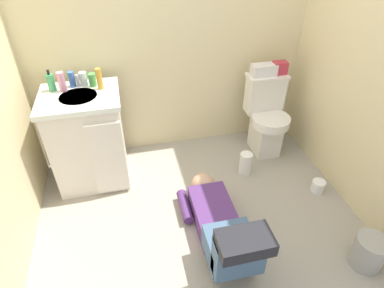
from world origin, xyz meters
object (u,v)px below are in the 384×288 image
object	(u,v)px
soap_dispenser	(51,82)
bottle_clear	(83,79)
tissue_box	(264,70)
vanity_cabinet	(89,139)
faucet	(78,81)
bottle_pink	(62,82)
toilet_paper_roll	(318,186)
person_plumber	(221,226)
paper_towel_roll	(245,163)
bottle_amber	(99,79)
bottle_green	(92,80)
toiletry_bag	(280,68)
toilet	(266,116)
trash_can	(369,252)
bottle_blue	(72,79)

from	to	relation	value
soap_dispenser	bottle_clear	distance (m)	0.24
tissue_box	vanity_cabinet	bearing A→B (deg)	-174.19
faucet	bottle_pink	distance (m)	0.12
toilet_paper_roll	soap_dispenser	bearing A→B (deg)	160.03
tissue_box	bottle_pink	size ratio (longest dim) A/B	1.45
person_plumber	paper_towel_roll	bearing A→B (deg)	56.68
tissue_box	faucet	bearing A→B (deg)	-179.52
bottle_pink	tissue_box	bearing A→B (deg)	2.09
person_plumber	bottle_clear	bearing A→B (deg)	127.15
faucet	bottle_amber	xyz separation A→B (m)	(0.17, -0.08, 0.03)
vanity_cabinet	bottle_green	world-z (taller)	bottle_green
tissue_box	bottle_green	world-z (taller)	bottle_green
toiletry_bag	paper_towel_roll	bearing A→B (deg)	-134.65
vanity_cabinet	tissue_box	distance (m)	1.62
toilet	bottle_green	size ratio (longest dim) A/B	7.21
toiletry_bag	bottle_amber	xyz separation A→B (m)	(-1.55, -0.09, 0.10)
person_plumber	paper_towel_roll	size ratio (longest dim) A/B	5.01
bottle_pink	bottle_clear	xyz separation A→B (m)	(0.15, 0.07, -0.02)
tissue_box	bottle_green	distance (m)	1.46
toilet	vanity_cabinet	xyz separation A→B (m)	(-1.61, -0.07, 0.05)
trash_can	vanity_cabinet	bearing A→B (deg)	143.59
tissue_box	toiletry_bag	world-z (taller)	toiletry_bag
bottle_clear	bottle_amber	xyz separation A→B (m)	(0.13, -0.09, 0.03)
vanity_cabinet	bottle_green	bearing A→B (deg)	50.53
bottle_amber	paper_towel_roll	bearing A→B (deg)	-15.72
bottle_amber	toiletry_bag	bearing A→B (deg)	3.27
bottle_clear	trash_can	size ratio (longest dim) A/B	0.46
vanity_cabinet	bottle_clear	size ratio (longest dim) A/B	7.63
person_plumber	soap_dispenser	bearing A→B (deg)	135.18
faucet	person_plumber	distance (m)	1.54
toilet	bottle_amber	distance (m)	1.54
toiletry_bag	vanity_cabinet	bearing A→B (deg)	-174.70
bottle_green	trash_can	size ratio (longest dim) A/B	0.44
soap_dispenser	bottle_amber	size ratio (longest dim) A/B	1.01
vanity_cabinet	bottle_amber	size ratio (longest dim) A/B	4.97
vanity_cabinet	person_plumber	xyz separation A→B (m)	(0.87, -0.93, -0.24)
bottle_pink	toilet	bearing A→B (deg)	-0.97
paper_towel_roll	soap_dispenser	bearing A→B (deg)	165.92
bottle_green	person_plumber	bearing A→B (deg)	-54.39
soap_dispenser	faucet	bearing A→B (deg)	6.01
vanity_cabinet	soap_dispenser	world-z (taller)	soap_dispenser
tissue_box	toilet_paper_roll	bearing A→B (deg)	-70.77
person_plumber	toilet_paper_roll	size ratio (longest dim) A/B	9.68
soap_dispenser	trash_can	distance (m)	2.55
soap_dispenser	toilet_paper_roll	distance (m)	2.31
toiletry_bag	toilet_paper_roll	world-z (taller)	toiletry_bag
soap_dispenser	toilet_paper_roll	xyz separation A→B (m)	(2.03, -0.74, -0.84)
bottle_blue	bottle_green	world-z (taller)	bottle_blue
toilet	paper_towel_roll	bearing A→B (deg)	-133.20
bottle_pink	person_plumber	bearing A→B (deg)	-46.33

